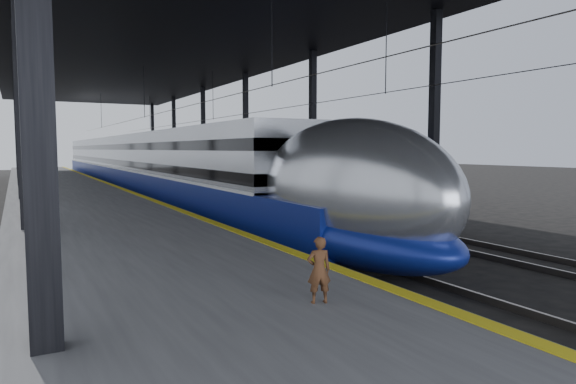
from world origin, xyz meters
TOP-DOWN VIEW (x-y plane):
  - ground at (0.00, 0.00)m, footprint 160.00×160.00m
  - platform at (-3.50, 20.00)m, footprint 6.00×80.00m
  - yellow_strip at (-0.70, 20.00)m, footprint 0.30×80.00m
  - rails at (4.50, 20.00)m, footprint 6.52×80.00m
  - canopy at (1.90, 20.00)m, footprint 18.00×75.00m
  - tgv_train at (2.00, 27.84)m, footprint 2.97×65.20m
  - second_train at (7.00, 31.82)m, footprint 2.84×56.05m
  - child at (-2.14, -4.96)m, footprint 0.41×0.32m

SIDE VIEW (x-z plane):
  - ground at x=0.00m, z-range 0.00..0.00m
  - rails at x=4.50m, z-range 0.00..0.16m
  - platform at x=-3.50m, z-range 0.00..1.00m
  - yellow_strip at x=-0.70m, z-range 1.00..1.01m
  - child at x=-2.14m, z-range 1.00..1.99m
  - second_train at x=7.00m, z-range 0.03..3.94m
  - tgv_train at x=2.00m, z-range -0.14..4.12m
  - canopy at x=1.90m, z-range 4.38..13.85m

